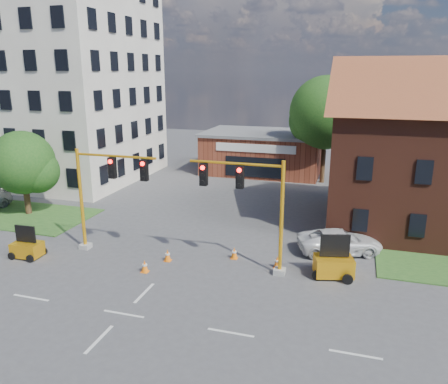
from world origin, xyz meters
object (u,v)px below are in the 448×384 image
(pickup_white, at_px, (340,242))
(trailer_east, at_px, (334,264))
(signal_mast_east, at_px, (251,202))
(signal_mast_west, at_px, (105,189))
(trailer_west, at_px, (27,248))

(pickup_white, bearing_deg, trailer_east, 157.74)
(trailer_east, height_order, pickup_white, trailer_east)
(signal_mast_east, xyz_separation_m, pickup_white, (4.57, 3.93, -3.23))
(signal_mast_west, distance_m, trailer_east, 13.51)
(trailer_west, xyz_separation_m, pickup_white, (17.39, 6.02, 0.11))
(signal_mast_east, distance_m, trailer_west, 13.42)
(signal_mast_west, height_order, signal_mast_east, same)
(signal_mast_west, distance_m, signal_mast_east, 8.71)
(signal_mast_east, bearing_deg, trailer_east, 7.20)
(signal_mast_west, relative_size, trailer_east, 2.77)
(signal_mast_east, bearing_deg, pickup_white, 40.75)
(signal_mast_west, distance_m, trailer_west, 5.70)
(trailer_east, distance_m, pickup_white, 3.38)
(signal_mast_west, xyz_separation_m, trailer_west, (-4.12, -2.08, -3.34))
(signal_mast_west, relative_size, trailer_west, 3.34)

